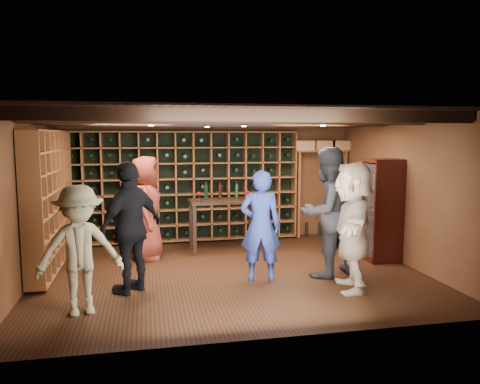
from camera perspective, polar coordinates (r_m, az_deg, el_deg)
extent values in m
plane|color=#321A0E|center=(7.60, -1.16, -9.76)|extent=(6.00, 6.00, 0.00)
plane|color=brown|center=(9.79, -3.80, 1.45)|extent=(6.00, 0.00, 6.00)
plane|color=brown|center=(4.93, 4.02, -3.99)|extent=(6.00, 0.00, 6.00)
plane|color=brown|center=(7.42, -24.62, -0.92)|extent=(0.00, 5.00, 5.00)
plane|color=brown|center=(8.41, 19.38, 0.16)|extent=(0.00, 5.00, 5.00)
plane|color=black|center=(7.29, -1.21, 9.42)|extent=(6.00, 6.00, 0.00)
cube|color=black|center=(5.72, 1.69, 9.31)|extent=(5.90, 0.18, 0.16)
cube|color=black|center=(6.79, -0.45, 8.93)|extent=(5.90, 0.18, 0.16)
cube|color=black|center=(7.87, -1.99, 8.65)|extent=(5.90, 0.18, 0.16)
cube|color=black|center=(8.96, -3.17, 8.44)|extent=(5.90, 0.18, 0.16)
cylinder|color=black|center=(7.17, -10.80, 8.47)|extent=(0.10, 0.10, 0.10)
cylinder|color=black|center=(7.73, 0.47, 8.47)|extent=(0.10, 0.10, 0.10)
cylinder|color=black|center=(7.38, 10.10, 8.43)|extent=(0.10, 0.10, 0.10)
cylinder|color=black|center=(8.44, -4.03, 8.32)|extent=(0.10, 0.10, 0.10)
cube|color=brown|center=(9.58, -6.77, 0.69)|extent=(4.65, 0.30, 2.20)
cube|color=black|center=(9.58, -6.77, 0.69)|extent=(4.56, 0.02, 2.16)
cube|color=brown|center=(8.20, -22.14, -0.82)|extent=(0.30, 2.65, 2.20)
cube|color=black|center=(8.20, -22.14, -0.82)|extent=(0.29, 0.02, 2.16)
cube|color=brown|center=(10.18, 9.87, 4.96)|extent=(1.15, 0.32, 0.04)
cube|color=brown|center=(10.45, 12.42, -0.12)|extent=(0.05, 0.28, 1.85)
cube|color=brown|center=(10.08, 7.01, -0.26)|extent=(0.05, 0.28, 1.85)
cube|color=tan|center=(10.04, 7.75, 5.65)|extent=(0.40, 0.30, 0.20)
cube|color=tan|center=(10.20, 10.15, 5.63)|extent=(0.40, 0.30, 0.20)
cube|color=tan|center=(10.33, 11.96, 5.60)|extent=(0.40, 0.30, 0.20)
cube|color=#380E0B|center=(8.65, 16.77, -7.64)|extent=(0.55, 0.50, 0.10)
cube|color=#380E0B|center=(8.49, 16.97, -2.07)|extent=(0.55, 0.50, 1.70)
cube|color=white|center=(8.37, 15.40, -2.14)|extent=(0.01, 0.46, 1.60)
cube|color=#380E0B|center=(8.49, 16.97, -2.07)|extent=(0.50, 0.44, 0.02)
sphere|color=#59260C|center=(8.46, 16.87, -1.41)|extent=(0.18, 0.18, 0.18)
imported|color=navy|center=(7.00, 2.52, -4.16)|extent=(0.68, 0.52, 1.67)
imported|color=black|center=(7.33, 10.51, -2.46)|extent=(1.19, 1.07, 2.00)
imported|color=maroon|center=(8.38, -11.42, -1.93)|extent=(0.65, 0.94, 1.83)
imported|color=black|center=(6.64, -13.16, -4.22)|extent=(1.08, 1.08, 1.84)
imported|color=gray|center=(6.03, -18.97, -6.74)|extent=(1.14, 0.82, 1.59)
imported|color=tan|center=(6.78, 13.54, -4.07)|extent=(0.97, 1.77, 1.82)
cube|color=black|center=(8.84, -2.02, -1.11)|extent=(1.31, 0.69, 0.05)
cube|color=black|center=(8.57, -5.56, -4.68)|extent=(0.07, 0.07, 0.93)
cube|color=black|center=(8.80, 2.13, -4.35)|extent=(0.07, 0.07, 0.93)
cube|color=black|center=(9.09, -6.01, -4.01)|extent=(0.07, 0.07, 0.93)
cube|color=black|center=(9.31, 1.25, -3.72)|extent=(0.07, 0.07, 0.93)
cylinder|color=black|center=(8.82, -4.16, -0.05)|extent=(0.07, 0.07, 0.28)
cylinder|color=black|center=(8.86, -2.44, 0.00)|extent=(0.07, 0.07, 0.28)
cylinder|color=black|center=(8.93, -0.40, 0.06)|extent=(0.07, 0.07, 0.28)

